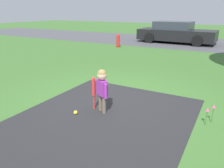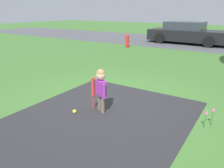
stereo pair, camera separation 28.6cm
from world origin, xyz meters
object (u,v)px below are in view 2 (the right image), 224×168
at_px(fire_hydrant, 127,41).
at_px(parked_car, 187,33).
at_px(child, 101,85).
at_px(sports_ball, 75,111).
at_px(baseball_bat, 93,88).

distance_m(fire_hydrant, parked_car, 4.02).
bearing_deg(parked_car, child, -82.07).
bearing_deg(sports_ball, parked_car, 94.10).
bearing_deg(baseball_bat, sports_ball, -114.42).
bearing_deg(parked_car, sports_ball, -84.31).
bearing_deg(parked_car, baseball_bat, -83.20).
bearing_deg(sports_ball, fire_hydrant, 112.01).
height_order(baseball_bat, fire_hydrant, fire_hydrant).
xyz_separation_m(sports_ball, parked_car, (-0.79, 10.97, 0.57)).
distance_m(baseball_bat, parked_car, 10.62).
bearing_deg(parked_car, fire_hydrant, -123.75).
relative_size(baseball_bat, sports_ball, 8.60).
height_order(child, sports_ball, child).
distance_m(child, baseball_bat, 0.25).
xyz_separation_m(child, sports_ball, (-0.39, -0.37, -0.53)).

